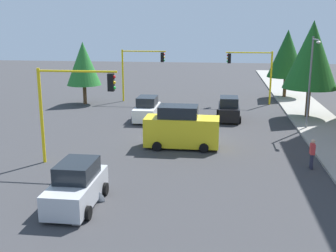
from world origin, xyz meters
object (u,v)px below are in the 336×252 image
at_px(tree_opposite_side, 83,64).
at_px(car_white, 147,110).
at_px(delivery_van_yellow, 181,128).
at_px(pedestrian_crossing, 312,153).
at_px(traffic_signal_far_right, 140,65).
at_px(tree_roadside_far, 287,54).
at_px(tree_roadside_mid, 312,55).
at_px(traffic_signal_near_right, 71,97).
at_px(car_black, 229,109).
at_px(street_lamp_curbside, 312,73).
at_px(car_silver, 77,186).
at_px(traffic_signal_far_left, 252,67).

xyz_separation_m(tree_opposite_side, car_white, (6.43, 7.53, -3.14)).
bearing_deg(delivery_van_yellow, pedestrian_crossing, 67.27).
height_order(traffic_signal_far_right, tree_roadside_far, tree_roadside_far).
distance_m(tree_roadside_far, tree_roadside_mid, 10.03).
height_order(traffic_signal_near_right, car_black, traffic_signal_near_right).
xyz_separation_m(traffic_signal_near_right, street_lamp_curbside, (-9.61, 14.87, 0.45)).
height_order(tree_roadside_mid, car_silver, tree_roadside_mid).
relative_size(traffic_signal_near_right, tree_roadside_far, 0.75).
bearing_deg(tree_opposite_side, car_silver, 17.53).
height_order(car_black, pedestrian_crossing, car_black).
height_order(tree_roadside_far, car_silver, tree_roadside_far).
bearing_deg(tree_roadside_mid, car_silver, -34.91).
height_order(tree_roadside_mid, car_black, tree_roadside_mid).
distance_m(traffic_signal_far_left, car_black, 8.30).
height_order(traffic_signal_far_left, traffic_signal_near_right, traffic_signal_near_right).
bearing_deg(pedestrian_crossing, car_white, -133.79).
height_order(tree_opposite_side, delivery_van_yellow, tree_opposite_side).
xyz_separation_m(traffic_signal_near_right, car_silver, (5.47, 2.08, -3.00)).
relative_size(street_lamp_curbside, tree_roadside_mid, 0.86).
bearing_deg(traffic_signal_near_right, street_lamp_curbside, 122.88).
bearing_deg(car_silver, traffic_signal_far_right, -175.38).
height_order(tree_roadside_mid, delivery_van_yellow, tree_roadside_mid).
xyz_separation_m(tree_roadside_mid, car_black, (1.44, -6.68, -4.48)).
relative_size(traffic_signal_near_right, car_silver, 1.31).
height_order(car_black, car_white, same).
distance_m(traffic_signal_far_right, tree_roadside_far, 15.69).
xyz_separation_m(traffic_signal_far_right, pedestrian_crossing, (19.19, 13.39, -2.88)).
height_order(traffic_signal_near_right, pedestrian_crossing, traffic_signal_near_right).
height_order(traffic_signal_far_left, car_black, traffic_signal_far_left).
relative_size(traffic_signal_far_right, tree_roadside_mid, 0.65).
distance_m(traffic_signal_far_right, car_white, 9.17).
bearing_deg(tree_roadside_far, street_lamp_curbside, -1.19).
height_order(tree_roadside_far, tree_opposite_side, tree_roadside_far).
bearing_deg(tree_roadside_mid, street_lamp_curbside, -10.33).
relative_size(traffic_signal_far_right, traffic_signal_near_right, 0.97).
height_order(tree_roadside_mid, tree_opposite_side, tree_roadside_mid).
xyz_separation_m(tree_roadside_mid, car_silver, (19.47, -13.59, -4.48)).
xyz_separation_m(traffic_signal_far_right, tree_roadside_mid, (6.00, 15.64, 1.59)).
bearing_deg(traffic_signal_far_left, traffic_signal_near_right, -29.47).
bearing_deg(pedestrian_crossing, tree_opposite_side, -132.51).
relative_size(traffic_signal_far_left, traffic_signal_far_right, 0.99).
distance_m(street_lamp_curbside, car_white, 13.28).
relative_size(traffic_signal_far_left, street_lamp_curbside, 0.75).
bearing_deg(delivery_van_yellow, traffic_signal_far_left, 161.05).
xyz_separation_m(delivery_van_yellow, car_white, (-7.57, -3.62, -0.38)).
bearing_deg(tree_roadside_mid, car_white, -79.78).
bearing_deg(delivery_van_yellow, tree_opposite_side, -141.48).
distance_m(street_lamp_curbside, delivery_van_yellow, 11.09).
bearing_deg(traffic_signal_near_right, traffic_signal_far_right, 179.92).
bearing_deg(pedestrian_crossing, traffic_signal_far_right, -145.08).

